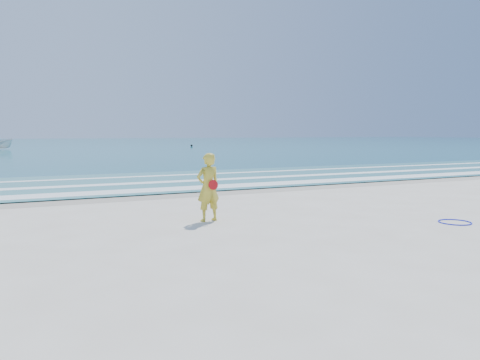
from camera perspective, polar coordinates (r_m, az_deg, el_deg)
name	(u,v)px	position (r m, az deg, el deg)	size (l,w,h in m)	color
ground	(313,239)	(10.92, 8.90, -7.16)	(400.00, 400.00, 0.00)	silver
wet_sand	(186,193)	(18.92, -6.65, -1.64)	(400.00, 2.40, 0.00)	#B2A893
ocean	(47,144)	(113.96, -22.48, 4.13)	(400.00, 190.00, 0.04)	#19727F
shallow	(153,181)	(23.68, -10.56, -0.11)	(400.00, 10.00, 0.01)	#59B7AD
foam_near	(176,189)	(20.14, -7.85, -1.06)	(400.00, 1.40, 0.01)	white
foam_mid	(157,182)	(22.91, -10.05, -0.27)	(400.00, 0.90, 0.01)	white
foam_far	(141,177)	(26.09, -11.98, 0.42)	(400.00, 0.60, 0.01)	white
hoop	(455,222)	(14.01, 24.72, -4.69)	(0.86, 0.86, 0.03)	#0C17DE
buoy	(192,146)	(81.73, -5.93, 4.20)	(0.39, 0.39, 0.39)	black
woman	(208,187)	(12.86, -3.91, -0.89)	(0.74, 0.54, 1.88)	gold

